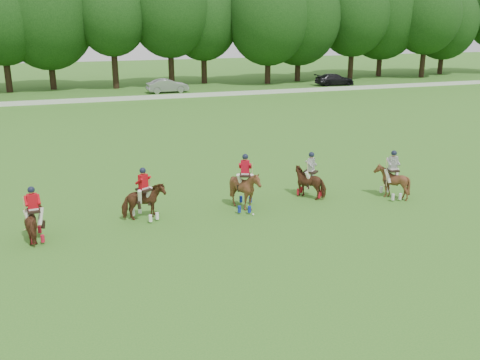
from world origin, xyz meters
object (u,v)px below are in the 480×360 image
object	(u,v)px
car_mid	(167,86)
polo_red_b	(144,201)
car_right	(335,80)
polo_stripe_b	(392,181)
polo_red_c	(245,189)
polo_red_a	(35,222)
polo_stripe_a	(310,181)
polo_ball	(253,214)

from	to	relation	value
car_mid	polo_red_b	bearing A→B (deg)	163.89
car_right	polo_stripe_b	world-z (taller)	polo_stripe_b
car_mid	car_right	size ratio (longest dim) A/B	0.94
car_mid	polo_red_c	distance (m)	38.35
polo_red_b	polo_red_c	xyz separation A→B (m)	(4.32, -0.17, 0.13)
polo_red_a	polo_red_b	distance (m)	4.29
car_right	polo_stripe_a	xyz separation A→B (m)	(-21.50, -37.54, 0.06)
polo_red_b	polo_red_c	world-z (taller)	polo_red_c
polo_red_c	polo_ball	distance (m)	1.23
polo_stripe_a	car_right	bearing A→B (deg)	60.19
polo_stripe_b	car_right	bearing A→B (deg)	65.11
car_right	polo_red_a	size ratio (longest dim) A/B	2.31
car_right	polo_red_a	distance (m)	51.23
car_right	polo_red_b	xyz separation A→B (m)	(-29.22, -37.95, 0.07)
car_mid	polo_stripe_a	xyz separation A→B (m)	(-0.82, -37.54, 0.01)
polo_red_b	polo_stripe_b	size ratio (longest dim) A/B	0.99
polo_red_a	car_mid	bearing A→B (deg)	71.83
car_right	polo_red_c	world-z (taller)	polo_red_c
polo_red_a	car_right	bearing A→B (deg)	49.27
polo_stripe_a	car_mid	bearing A→B (deg)	88.75
polo_red_c	polo_stripe_a	bearing A→B (deg)	9.73
polo_stripe_b	polo_ball	xyz separation A→B (m)	(-6.84, -0.18, -0.75)
polo_red_c	polo_stripe_a	size ratio (longest dim) A/B	1.15
car_right	polo_red_b	distance (m)	47.90
polo_red_b	car_right	bearing A→B (deg)	52.40
polo_red_a	polo_stripe_a	size ratio (longest dim) A/B	0.98
polo_red_c	polo_red_b	bearing A→B (deg)	177.74
car_mid	polo_red_a	size ratio (longest dim) A/B	2.16
polo_stripe_a	polo_ball	xyz separation A→B (m)	(-3.34, -1.45, -0.71)
polo_red_b	polo_ball	size ratio (longest dim) A/B	24.53
polo_stripe_b	polo_red_b	bearing A→B (deg)	175.59
polo_red_a	polo_stripe_b	xyz separation A→B (m)	(15.42, 0.01, 0.05)
car_right	polo_stripe_a	world-z (taller)	polo_stripe_a
polo_stripe_a	polo_stripe_b	distance (m)	3.72
polo_stripe_b	polo_red_c	bearing A→B (deg)	174.24
polo_red_b	polo_stripe_b	world-z (taller)	polo_stripe_b
car_right	polo_ball	world-z (taller)	car_right
car_mid	polo_stripe_a	distance (m)	37.54
polo_red_b	polo_ball	world-z (taller)	polo_red_b
car_mid	polo_red_a	world-z (taller)	polo_red_a
polo_red_b	polo_ball	distance (m)	4.56
polo_red_a	polo_stripe_b	bearing A→B (deg)	0.02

